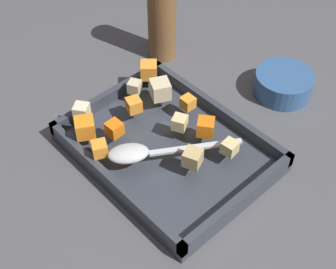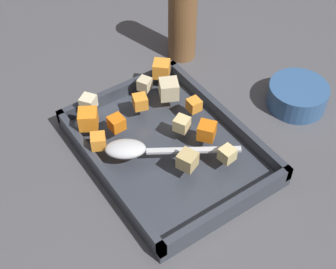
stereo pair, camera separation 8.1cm
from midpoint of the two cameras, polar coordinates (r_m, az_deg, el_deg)
The scene contains 18 objects.
ground_plane at distance 0.85m, azimuth 2.94°, elevation -2.00°, with size 4.00×4.00×0.00m, color #4C4C51.
baking_dish at distance 0.84m, azimuth 2.76°, elevation -1.94°, with size 0.34×0.26×0.04m.
carrot_chunk_corner_se at distance 0.80m, azimuth -5.34°, elevation -0.94°, with size 0.02×0.02×0.02m, color orange.
carrot_chunk_far_left at distance 0.82m, azimuth 7.41°, elevation 0.27°, with size 0.03×0.03×0.03m, color orange.
carrot_chunk_corner_ne at distance 0.86m, azimuth -0.61°, elevation 3.73°, with size 0.02×0.02×0.02m, color orange.
carrot_chunk_heap_side at distance 0.93m, azimuth 1.75°, elevation 7.59°, with size 0.03×0.03×0.03m, color orange.
carrot_chunk_heap_top at distance 0.83m, azimuth -6.63°, elevation 1.68°, with size 0.03×0.03×0.03m, color orange.
carrot_chunk_far_right at distance 0.86m, azimuth 5.76°, elevation 3.35°, with size 0.02×0.02×0.02m, color orange.
carrot_chunk_mid_left at distance 0.82m, azimuth -3.29°, elevation 1.20°, with size 0.02×0.02×0.02m, color orange.
potato_chunk_front_center at distance 0.82m, azimuth 4.57°, elevation 0.98°, with size 0.02×0.02×0.02m, color #E0CC89.
potato_chunk_back_center at distance 0.79m, azimuth 9.89°, elevation -2.45°, with size 0.02×0.02×0.02m, color #E0CC89.
potato_chunk_near_right at distance 0.90m, azimuth -0.19°, elevation 5.83°, with size 0.02×0.02×0.02m, color beige.
potato_chunk_mid_right at distance 0.77m, azimuth 5.31°, elevation -3.20°, with size 0.03×0.03×0.03m, color tan.
potato_chunk_near_spoon at distance 0.88m, azimuth 2.74°, elevation 5.22°, with size 0.03×0.03×0.03m, color beige.
potato_chunk_corner_sw at distance 0.87m, azimuth -6.70°, elevation 3.61°, with size 0.03×0.03×0.03m, color beige.
serving_spoon at distance 0.79m, azimuth -1.09°, elevation -1.88°, with size 0.14×0.20×0.02m.
pepper_mill at distance 1.00m, azimuth 4.11°, elevation 13.66°, with size 0.06×0.06×0.21m.
small_prep_bowl at distance 0.96m, azimuth 17.31°, elevation 4.25°, with size 0.11×0.11×0.05m, color #33598C.
Camera 2 is at (-0.46, 0.32, 0.64)m, focal length 51.94 mm.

